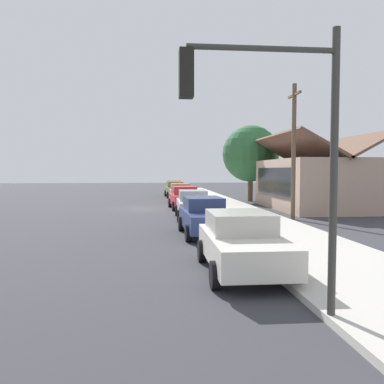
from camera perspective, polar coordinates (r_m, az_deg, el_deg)
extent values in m
plane|color=#38383D|center=(28.48, -6.51, -2.41)|extent=(120.00, 120.00, 0.00)
cube|color=beige|center=(28.93, 4.66, -2.15)|extent=(60.00, 4.20, 0.16)
cube|color=gold|center=(46.23, -2.65, 0.57)|extent=(4.43, 1.97, 0.70)
cube|color=gold|center=(46.65, -2.65, 1.37)|extent=(2.16, 1.66, 0.56)
cylinder|color=black|center=(44.92, -1.50, 0.05)|extent=(0.67, 0.25, 0.66)
cylinder|color=black|center=(44.90, -3.77, 0.05)|extent=(0.67, 0.25, 0.66)
cylinder|color=black|center=(47.62, -1.59, 0.23)|extent=(0.67, 0.25, 0.66)
cylinder|color=black|center=(47.60, -3.73, 0.22)|extent=(0.67, 0.25, 0.66)
cube|color=olive|center=(40.31, -2.45, 0.20)|extent=(4.98, 1.97, 0.70)
cube|color=#61683C|center=(40.77, -2.52, 1.12)|extent=(2.42, 1.64, 0.56)
cylinder|color=black|center=(38.92, -0.94, -0.42)|extent=(0.67, 0.25, 0.66)
cylinder|color=black|center=(38.74, -3.50, -0.44)|extent=(0.67, 0.25, 0.66)
cylinder|color=black|center=(41.93, -1.48, -0.17)|extent=(0.67, 0.25, 0.66)
cylinder|color=black|center=(41.76, -3.85, -0.18)|extent=(0.67, 0.25, 0.66)
cube|color=#EA8C75|center=(34.40, -1.65, -0.30)|extent=(4.59, 1.87, 0.70)
cube|color=tan|center=(34.82, -1.72, 0.78)|extent=(2.22, 1.61, 0.56)
cylinder|color=black|center=(33.12, 0.10, -1.04)|extent=(0.66, 0.23, 0.66)
cylinder|color=black|center=(32.95, -2.96, -1.07)|extent=(0.66, 0.23, 0.66)
cylinder|color=black|center=(35.92, -0.44, -0.72)|extent=(0.66, 0.23, 0.66)
cylinder|color=black|center=(35.76, -3.27, -0.74)|extent=(0.66, 0.23, 0.66)
cube|color=red|center=(28.06, -1.07, -1.08)|extent=(4.47, 2.09, 0.70)
cube|color=#A9272B|center=(28.45, -1.19, 0.25)|extent=(2.19, 1.74, 0.56)
cylinder|color=black|center=(26.89, 1.27, -2.01)|extent=(0.67, 0.25, 0.66)
cylinder|color=black|center=(26.63, -2.67, -2.06)|extent=(0.67, 0.25, 0.66)
cylinder|color=black|center=(29.56, 0.36, -1.54)|extent=(0.67, 0.25, 0.66)
cylinder|color=black|center=(29.32, -3.22, -1.58)|extent=(0.67, 0.25, 0.66)
cube|color=silver|center=(22.38, 0.17, -2.14)|extent=(4.64, 1.83, 0.70)
cube|color=#A0A2A6|center=(22.79, 0.08, -0.46)|extent=(2.24, 1.57, 0.56)
cylinder|color=black|center=(21.10, 2.83, -3.42)|extent=(0.66, 0.23, 0.66)
cylinder|color=black|center=(20.95, -1.88, -3.47)|extent=(0.66, 0.23, 0.66)
cylinder|color=black|center=(23.91, 1.97, -2.65)|extent=(0.66, 0.23, 0.66)
cylinder|color=black|center=(23.78, -2.18, -2.68)|extent=(0.66, 0.23, 0.66)
cube|color=navy|center=(16.60, 1.88, -3.99)|extent=(4.52, 1.88, 0.70)
cube|color=navy|center=(16.97, 1.64, -1.69)|extent=(2.19, 1.60, 0.56)
cylinder|color=black|center=(15.48, 5.92, -5.83)|extent=(0.67, 0.24, 0.66)
cylinder|color=black|center=(15.17, -0.54, -5.99)|extent=(0.67, 0.24, 0.66)
cylinder|color=black|center=(18.15, 3.89, -4.49)|extent=(0.67, 0.24, 0.66)
cylinder|color=black|center=(17.89, -1.61, -4.60)|extent=(0.67, 0.24, 0.66)
cube|color=silver|center=(10.67, 7.34, -8.00)|extent=(4.44, 1.93, 0.70)
cube|color=beige|center=(11.00, 6.87, -4.34)|extent=(2.14, 1.67, 0.56)
cylinder|color=black|center=(9.71, 14.62, -11.31)|extent=(0.66, 0.23, 0.66)
cylinder|color=black|center=(9.27, 3.39, -11.91)|extent=(0.66, 0.23, 0.66)
cylinder|color=black|center=(12.27, 10.27, -8.23)|extent=(0.66, 0.23, 0.66)
cylinder|color=black|center=(11.92, 1.44, -8.52)|extent=(0.66, 0.23, 0.66)
cube|color=tan|center=(29.41, 17.50, 1.08)|extent=(9.82, 6.13, 3.52)
cube|color=black|center=(28.33, 11.72, 1.45)|extent=(7.86, 0.08, 1.97)
cube|color=brown|center=(28.87, 14.77, 6.21)|extent=(10.42, 3.36, 1.89)
cube|color=brown|center=(30.08, 20.29, 5.99)|extent=(10.42, 3.36, 1.89)
cylinder|color=brown|center=(35.36, 8.44, 0.98)|extent=(0.44, 0.44, 2.86)
sphere|color=#2D6638|center=(35.36, 8.48, 5.52)|extent=(4.99, 4.99, 4.99)
cylinder|color=#383833|center=(7.35, 19.82, 1.89)|extent=(0.14, 0.14, 5.20)
cylinder|color=#383833|center=(7.19, 10.18, 19.77)|extent=(0.10, 2.60, 0.10)
cube|color=black|center=(6.85, -0.85, 16.77)|extent=(0.28, 0.24, 0.80)
sphere|color=red|center=(7.06, -0.96, 18.53)|extent=(0.16, 0.16, 0.16)
sphere|color=yellow|center=(7.00, -0.95, 16.48)|extent=(0.16, 0.16, 0.16)
sphere|color=green|center=(6.94, -0.95, 14.39)|extent=(0.16, 0.16, 0.16)
cylinder|color=brown|center=(22.61, 14.50, 5.60)|extent=(0.24, 0.24, 7.50)
cube|color=brown|center=(22.97, 14.61, 13.47)|extent=(1.80, 0.12, 0.12)
cylinder|color=red|center=(23.52, 3.58, -2.49)|extent=(0.22, 0.22, 0.55)
sphere|color=red|center=(23.49, 3.59, -1.66)|extent=(0.18, 0.18, 0.18)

